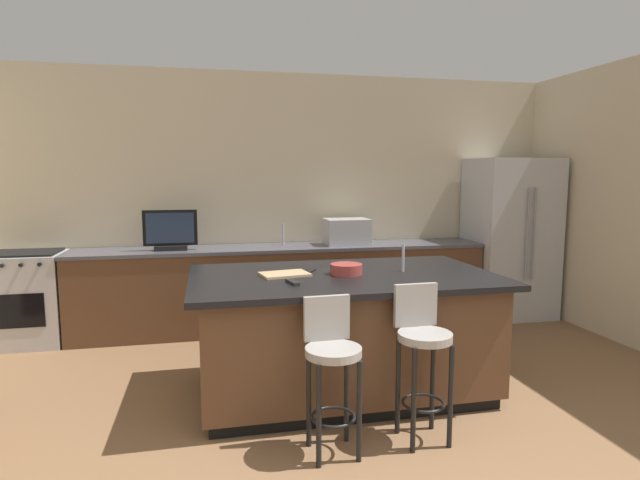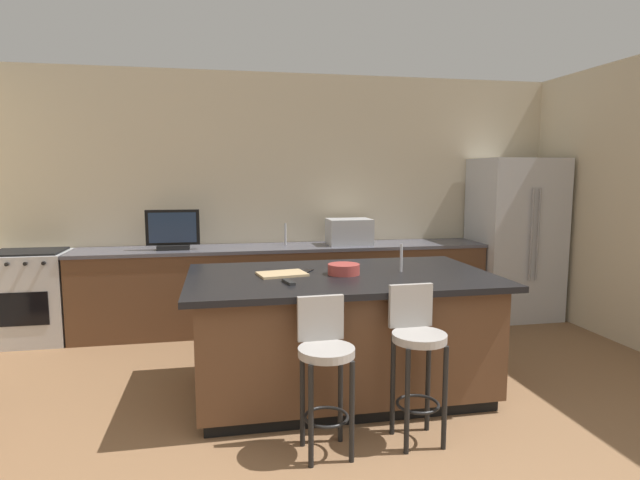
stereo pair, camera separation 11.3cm
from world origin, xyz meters
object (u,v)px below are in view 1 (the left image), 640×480
Objects in this scene: range_oven at (26,298)px; fruit_bowl at (346,269)px; microwave at (347,232)px; bar_stool_left at (332,362)px; tv_remote at (292,282)px; refrigerator at (510,238)px; bar_stool_right at (422,348)px; cell_phone at (309,271)px; cutting_board at (285,274)px; kitchen_island at (343,332)px; tv_monitor at (170,232)px.

range_oven is 3.82× the size of fruit_bowl.
microwave reaches higher than range_oven.
microwave is at bearing 70.35° from bar_stool_left.
tv_remote is (2.36, -2.04, 0.48)m from range_oven.
refrigerator reaches higher than microwave.
bar_stool_right is 6.58× the size of cell_phone.
microwave reaches higher than bar_stool_left.
fruit_bowl is 0.47m from cutting_board.
kitchen_island is at bearing 108.92° from bar_stool_right.
fruit_bowl is (-0.49, -1.79, -0.08)m from microwave.
bar_stool_right reaches higher than kitchen_island.
range_oven is 1.94× the size of microwave.
fruit_bowl is (-2.49, -1.73, 0.04)m from refrigerator.
kitchen_island is 2.48× the size of range_oven.
microwave is at bearing 0.02° from range_oven.
refrigerator is 5.30× the size of cutting_board.
bar_stool_left is (1.09, -2.57, -0.54)m from tv_monitor.
cutting_board is (-0.01, 0.31, -0.00)m from tv_remote.
range_oven is at bearing 177.94° from tv_monitor.
tv_remote reaches higher than cutting_board.
cell_phone is at bearing 84.35° from bar_stool_left.
refrigerator reaches higher than fruit_bowl.
cell_phone is at bearing -150.51° from refrigerator.
microwave is 2.64m from bar_stool_right.
range_oven is 2.64× the size of cutting_board.
microwave is at bearing 95.79° from cell_phone.
fruit_bowl is at bearing 16.07° from tv_remote.
cell_phone is (-0.26, 0.17, -0.04)m from fruit_bowl.
tv_monitor is at bearing 119.03° from cutting_board.
tv_monitor is at bearing 102.93° from tv_remote.
bar_stool_right is at bearing -69.47° from kitchen_island.
bar_stool_left is 6.31× the size of cell_phone.
microwave is 1.86m from fruit_bowl.
fruit_bowl is at bearing -2.73° from cell_phone.
tv_monitor is (-1.38, 1.73, 0.63)m from kitchen_island.
tv_monitor reaches higher than kitchen_island.
microwave is at bearing 1.57° from tv_monitor.
fruit_bowl is 0.52m from tv_remote.
refrigerator is 3.89m from tv_monitor.
cutting_board is (-0.45, 0.05, 0.47)m from kitchen_island.
tv_remote is at bearing -64.60° from tv_monitor.
refrigerator is 3.37m from bar_stool_right.
cutting_board is at bearing -36.47° from range_oven.
range_oven is 3.36m from microwave.
tv_monitor is 1.53× the size of cutting_board.
tv_remote is 0.31m from cutting_board.
refrigerator is 1.90× the size of bar_stool_right.
bar_stool_left reaches higher than range_oven.
bar_stool_right is at bearing -39.93° from range_oven.
kitchen_island is 3.07m from refrigerator.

